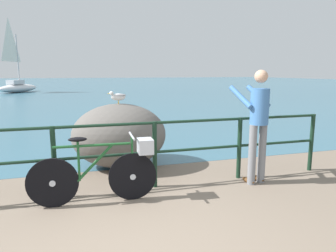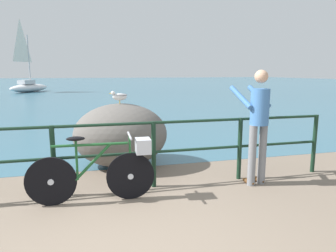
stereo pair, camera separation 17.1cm
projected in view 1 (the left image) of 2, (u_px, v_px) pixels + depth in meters
ground_plane at (83, 98)px, 21.76m from camera, size 120.00×120.00×0.10m
sea_surface at (79, 83)px, 48.00m from camera, size 120.00×90.00×0.01m
promenade_railing at (106, 150)px, 4.42m from camera, size 7.24×0.07×1.02m
bicycle at (105, 169)px, 4.09m from camera, size 1.70×0.48×0.92m
person_at_railing at (258, 121)px, 4.73m from camera, size 0.53×0.67×1.78m
breakwater_boulder_main at (119, 135)px, 5.69m from camera, size 1.74×1.51×1.17m
seagull at (118, 96)px, 5.56m from camera, size 0.34×0.12×0.23m
sailboat at (18, 84)px, 26.35m from camera, size 3.35×4.45×6.16m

